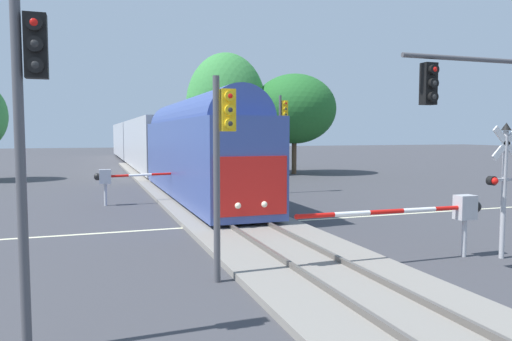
# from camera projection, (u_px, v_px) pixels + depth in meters

# --- Properties ---
(ground_plane) EXTENTS (220.00, 220.00, 0.00)m
(ground_plane) POSITION_uv_depth(u_px,v_px,m) (238.00, 225.00, 19.17)
(ground_plane) COLOR #3D3D42
(road_centre_stripe) EXTENTS (44.00, 0.20, 0.01)m
(road_centre_stripe) POSITION_uv_depth(u_px,v_px,m) (238.00, 224.00, 19.17)
(road_centre_stripe) COLOR beige
(road_centre_stripe) RESTS_ON ground
(railway_track) EXTENTS (4.40, 80.00, 0.32)m
(railway_track) POSITION_uv_depth(u_px,v_px,m) (238.00, 222.00, 19.16)
(railway_track) COLOR gray
(railway_track) RESTS_ON ground
(commuter_train) EXTENTS (3.04, 67.00, 5.16)m
(commuter_train) POSITION_uv_depth(u_px,v_px,m) (148.00, 142.00, 47.01)
(commuter_train) COLOR #384C93
(commuter_train) RESTS_ON railway_track
(crossing_gate_near) EXTENTS (5.89, 0.40, 1.80)m
(crossing_gate_near) POSITION_uv_depth(u_px,v_px,m) (446.00, 210.00, 13.86)
(crossing_gate_near) COLOR #B7B7BC
(crossing_gate_near) RESTS_ON ground
(crossing_signal_mast) EXTENTS (1.36, 0.44, 3.88)m
(crossing_signal_mast) POSITION_uv_depth(u_px,v_px,m) (505.00, 176.00, 13.79)
(crossing_signal_mast) COLOR #B2B2B7
(crossing_signal_mast) RESTS_ON ground
(crossing_gate_far) EXTENTS (6.25, 0.40, 1.80)m
(crossing_gate_far) POSITION_uv_depth(u_px,v_px,m) (121.00, 177.00, 24.30)
(crossing_gate_far) COLOR #B7B7BC
(crossing_gate_far) RESTS_ON ground
(traffic_signal_median) EXTENTS (0.53, 0.38, 4.92)m
(traffic_signal_median) POSITION_uv_depth(u_px,v_px,m) (223.00, 145.00, 11.54)
(traffic_signal_median) COLOR #4C4C51
(traffic_signal_median) RESTS_ON ground
(traffic_signal_near_left) EXTENTS (0.53, 0.38, 5.74)m
(traffic_signal_near_left) POSITION_uv_depth(u_px,v_px,m) (28.00, 117.00, 7.63)
(traffic_signal_near_left) COLOR #4C4C51
(traffic_signal_near_left) RESTS_ON ground
(traffic_signal_far_side) EXTENTS (0.53, 0.38, 5.81)m
(traffic_signal_far_side) POSITION_uv_depth(u_px,v_px,m) (282.00, 128.00, 28.91)
(traffic_signal_far_side) COLOR #4C4C51
(traffic_signal_far_side) RESTS_ON ground
(elm_centre_background) EXTENTS (6.89, 6.89, 10.51)m
(elm_centre_background) POSITION_uv_depth(u_px,v_px,m) (226.00, 105.00, 42.32)
(elm_centre_background) COLOR brown
(elm_centre_background) RESTS_ON ground
(oak_far_right) EXTENTS (7.29, 7.29, 8.75)m
(oak_far_right) POSITION_uv_depth(u_px,v_px,m) (294.00, 109.00, 42.71)
(oak_far_right) COLOR brown
(oak_far_right) RESTS_ON ground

